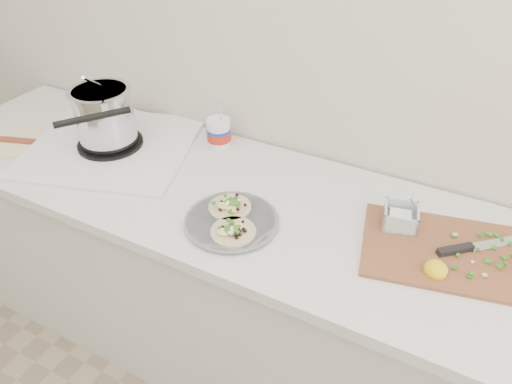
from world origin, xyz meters
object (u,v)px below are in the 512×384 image
at_px(taco_plate, 232,219).
at_px(bacon_plate, 17,143).
at_px(stove, 107,126).
at_px(cutboard, 442,245).
at_px(tub, 219,130).

bearing_deg(taco_plate, bacon_plate, 178.55).
bearing_deg(stove, cutboard, -16.97).
height_order(cutboard, bacon_plate, cutboard).
height_order(taco_plate, bacon_plate, taco_plate).
distance_m(stove, bacon_plate, 0.37).
height_order(taco_plate, tub, tub).
height_order(stove, taco_plate, stove).
relative_size(tub, bacon_plate, 0.93).
height_order(stove, bacon_plate, stove).
distance_m(tub, bacon_plate, 0.77).
xyz_separation_m(stove, taco_plate, (0.61, -0.17, -0.07)).
bearing_deg(taco_plate, tub, 125.40).
bearing_deg(tub, cutboard, -13.34).
relative_size(cutboard, bacon_plate, 2.22).
relative_size(taco_plate, cutboard, 0.57).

